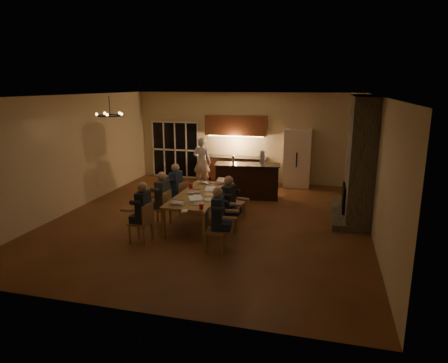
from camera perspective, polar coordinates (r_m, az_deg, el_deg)
floor at (r=10.56m, az=-1.96°, el=-5.45°), size 9.00×9.00×0.00m
back_wall at (r=14.49m, az=3.10°, el=6.29°), size 8.00×0.04×3.20m
left_wall at (r=11.93m, az=-20.92°, el=3.80°), size 0.04×9.00×3.20m
right_wall at (r=9.81m, az=21.11°, el=1.81°), size 0.04×9.00×3.20m
ceiling at (r=9.98m, az=-2.11°, el=12.29°), size 8.00×9.00×0.04m
french_doors at (r=15.28m, az=-6.96°, el=4.51°), size 1.86×0.08×2.10m
fireplace at (r=10.95m, az=18.79°, el=3.16°), size 0.58×2.50×3.20m
kitchenette at (r=14.30m, az=1.64°, el=4.59°), size 2.24×0.68×2.40m
refrigerator at (r=13.96m, az=10.43°, el=3.31°), size 0.90×0.68×2.00m
dining_table at (r=10.32m, az=-3.30°, el=-3.75°), size 1.10×2.73×0.75m
bar_island at (r=12.43m, az=3.36°, el=0.06°), size 2.07×0.91×1.08m
chair_left_near at (r=9.21m, az=-11.85°, el=-5.75°), size 0.48×0.48×0.89m
chair_left_mid at (r=10.18m, az=-9.10°, el=-3.73°), size 0.47×0.47×0.89m
chair_left_far at (r=11.07m, az=-6.52°, el=-2.22°), size 0.55×0.55×0.89m
chair_right_near at (r=8.56m, az=-1.28°, el=-6.97°), size 0.48×0.48×0.89m
chair_right_mid at (r=9.59m, az=0.55°, el=-4.65°), size 0.46×0.46×0.89m
chair_right_far at (r=10.66m, az=1.87°, el=-2.77°), size 0.48×0.48×0.89m
person_left_near at (r=9.14m, az=-11.42°, el=-4.26°), size 0.61×0.61×1.38m
person_right_near at (r=8.55m, az=-0.88°, el=-5.25°), size 0.67×0.67×1.38m
person_left_mid at (r=10.07m, az=-8.74°, el=-2.46°), size 0.66×0.66×1.38m
person_right_mid at (r=9.52m, az=0.66°, el=-3.25°), size 0.68×0.68×1.38m
person_left_far at (r=11.05m, az=-6.87°, el=-0.95°), size 0.65×0.65×1.38m
standing_person at (r=13.77m, az=-3.17°, el=2.78°), size 0.65×0.45×1.72m
chandelier at (r=9.93m, az=-15.96°, el=9.05°), size 0.64×0.64×0.03m
laptop_a at (r=9.39m, az=-6.68°, el=-2.49°), size 0.33×0.29×0.23m
laptop_b at (r=9.30m, az=-3.87°, el=-2.57°), size 0.42×0.42×0.23m
laptop_c at (r=10.26m, az=-4.37°, el=-1.04°), size 0.41×0.39×0.23m
laptop_d at (r=10.09m, az=-1.89°, el=-1.26°), size 0.34×0.31×0.23m
laptop_e at (r=11.27m, az=-2.46°, el=0.34°), size 0.41×0.40×0.23m
laptop_f at (r=11.04m, az=-0.37°, el=0.07°), size 0.34×0.30×0.23m
mug_front at (r=9.78m, az=-4.13°, el=-2.15°), size 0.09×0.09×0.10m
mug_mid at (r=10.69m, az=-1.89°, el=-0.74°), size 0.09×0.09×0.10m
mug_back at (r=11.08m, az=-3.78°, el=-0.24°), size 0.09×0.09×0.10m
redcup_near at (r=8.93m, az=-3.28°, el=-3.61°), size 0.09×0.09×0.12m
redcup_mid at (r=10.75m, az=-4.76°, el=-0.64°), size 0.10×0.10×0.12m
can_silver at (r=9.54m, az=-4.51°, el=-2.51°), size 0.07×0.07×0.12m
can_cola at (r=11.57m, az=-2.02°, el=0.43°), size 0.07×0.07×0.12m
plate_near at (r=9.65m, az=-2.11°, el=-2.60°), size 0.27×0.27×0.02m
plate_left at (r=9.54m, az=-6.52°, el=-2.86°), size 0.22×0.22×0.02m
plate_far at (r=10.80m, az=-0.17°, el=-0.82°), size 0.23×0.23×0.02m
notepad at (r=8.87m, az=-5.66°, el=-4.16°), size 0.18×0.22×0.01m
bar_bottle at (r=12.39m, az=1.32°, el=3.17°), size 0.08×0.08×0.24m
bar_blender at (r=12.31m, az=5.51°, el=3.44°), size 0.14×0.14×0.41m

